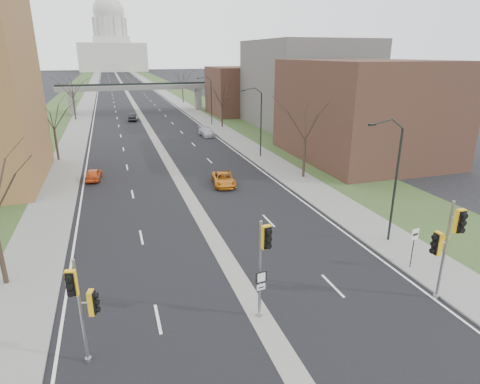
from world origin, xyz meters
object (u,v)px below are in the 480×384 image
car_left_near (93,174)px  signal_pole_left (82,299)px  signal_pole_right (447,239)px  car_left_far (133,117)px  speed_limit_sign (414,241)px  car_right_mid (207,132)px  warning_sign (445,243)px  signal_pole_median (264,254)px  car_right_near (224,179)px

car_left_near → signal_pole_left: bearing=96.4°
signal_pole_right → car_left_far: bearing=101.3°
signal_pole_right → speed_limit_sign: 3.88m
car_left_near → car_right_mid: 26.12m
signal_pole_left → warning_sign: (20.89, 2.22, -1.69)m
signal_pole_median → signal_pole_right: 9.66m
signal_pole_right → car_left_far: 69.63m
signal_pole_median → car_left_far: size_ratio=1.21×
speed_limit_sign → signal_pole_median: bearing=-178.0°
car_left_near → car_right_near: (12.67, -5.92, 0.01)m
signal_pole_left → speed_limit_sign: size_ratio=1.91×
car_left_near → car_right_mid: (17.00, 19.83, 0.06)m
signal_pole_median → car_right_near: signal_pole_median is taller
signal_pole_right → speed_limit_sign: bearing=74.5°
signal_pole_right → car_left_near: size_ratio=1.57×
warning_sign → car_right_mid: size_ratio=0.48×
signal_pole_left → car_left_near: 28.40m
car_left_near → car_right_mid: size_ratio=0.77×
speed_limit_sign → signal_pole_right: bearing=-115.3°
warning_sign → signal_pole_left: bearing=163.5°
warning_sign → car_right_near: warning_sign is taller
car_left_far → signal_pole_right: bearing=107.3°
signal_pole_left → signal_pole_median: signal_pole_median is taller
signal_pole_median → warning_sign: 13.02m
signal_pole_right → speed_limit_sign: signal_pole_right is taller
signal_pole_median → car_left_near: (-8.63, 27.64, -3.07)m
signal_pole_left → speed_limit_sign: signal_pole_left is taller
signal_pole_left → signal_pole_right: (17.70, -0.75, 0.46)m
speed_limit_sign → car_left_near: speed_limit_sign is taller
signal_pole_median → signal_pole_left: bearing=175.3°
speed_limit_sign → warning_sign: 2.22m
car_right_near → warning_sign: bearing=-58.9°
speed_limit_sign → car_right_near: (-6.53, 19.83, -1.28)m
car_left_near → signal_pole_right: bearing=127.4°
car_left_near → car_left_far: car_left_far is taller
signal_pole_left → car_left_far: (6.11, 67.84, -2.55)m
signal_pole_right → car_left_far: size_ratio=1.31×
signal_pole_right → car_right_near: bearing=105.2°
signal_pole_median → car_left_far: 67.30m
signal_pole_left → warning_sign: bearing=20.7°
signal_pole_left → speed_limit_sign: bearing=22.3°
warning_sign → car_right_near: size_ratio=0.50×
signal_pole_left → car_right_near: 25.60m
signal_pole_left → signal_pole_right: size_ratio=0.88×
signal_pole_median → car_right_near: (4.04, 21.72, -3.05)m
signal_pole_median → signal_pole_right: size_ratio=0.93×
signal_pole_median → car_right_mid: size_ratio=1.13×
signal_pole_median → signal_pole_right: (9.56, -1.39, 0.05)m
car_left_far → speed_limit_sign: bearing=108.6°
signal_pole_right → car_right_near: 23.96m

